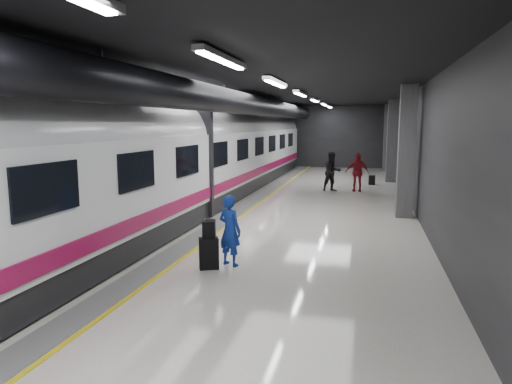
# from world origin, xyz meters

# --- Properties ---
(ground) EXTENTS (40.00, 40.00, 0.00)m
(ground) POSITION_xyz_m (0.00, 0.00, 0.00)
(ground) COLOR beige
(ground) RESTS_ON ground
(platform_hall) EXTENTS (10.02, 40.02, 4.51)m
(platform_hall) POSITION_xyz_m (-0.29, 0.96, 3.54)
(platform_hall) COLOR black
(platform_hall) RESTS_ON ground
(train) EXTENTS (3.05, 38.00, 4.05)m
(train) POSITION_xyz_m (-3.25, -0.00, 2.07)
(train) COLOR black
(train) RESTS_ON ground
(traveler_main) EXTENTS (0.70, 0.59, 1.63)m
(traveler_main) POSITION_xyz_m (0.30, -4.69, 0.81)
(traveler_main) COLOR #1642AC
(traveler_main) RESTS_ON ground
(suitcase_main) EXTENTS (0.50, 0.42, 0.70)m
(suitcase_main) POSITION_xyz_m (-0.08, -5.03, 0.35)
(suitcase_main) COLOR black
(suitcase_main) RESTS_ON ground
(shoulder_bag) EXTENTS (0.31, 0.24, 0.37)m
(shoulder_bag) POSITION_xyz_m (-0.09, -5.01, 0.88)
(shoulder_bag) COLOR black
(shoulder_bag) RESTS_ON suitcase_main
(traveler_far_a) EXTENTS (1.15, 1.08, 1.89)m
(traveler_far_a) POSITION_xyz_m (1.65, 7.56, 0.94)
(traveler_far_a) COLOR black
(traveler_far_a) RESTS_ON ground
(traveler_far_b) EXTENTS (1.10, 0.51, 1.84)m
(traveler_far_b) POSITION_xyz_m (2.81, 7.86, 0.92)
(traveler_far_b) COLOR maroon
(traveler_far_b) RESTS_ON ground
(suitcase_far) EXTENTS (0.34, 0.22, 0.50)m
(suitcase_far) POSITION_xyz_m (3.53, 10.48, 0.25)
(suitcase_far) COLOR black
(suitcase_far) RESTS_ON ground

